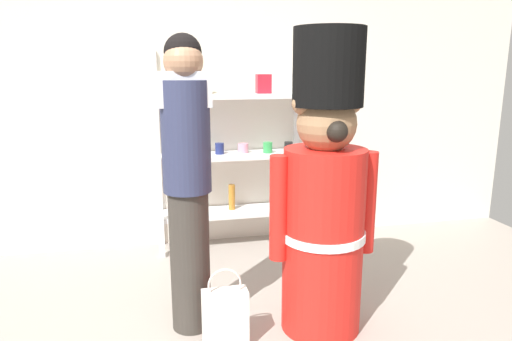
{
  "coord_description": "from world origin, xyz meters",
  "views": [
    {
      "loc": [
        -0.28,
        -1.9,
        1.58
      ],
      "look_at": [
        0.27,
        0.61,
        1.0
      ],
      "focal_mm": 31.79,
      "sensor_mm": 36.0,
      "label": 1
    }
  ],
  "objects_px": {
    "merchandise_shelf": "(230,150)",
    "teddy_bear_guard": "(324,199)",
    "person_shopper": "(187,176)",
    "shopping_bag": "(225,317)"
  },
  "relations": [
    {
      "from": "merchandise_shelf",
      "to": "shopping_bag",
      "type": "xyz_separation_m",
      "value": [
        -0.29,
        -1.54,
        -0.7
      ]
    },
    {
      "from": "person_shopper",
      "to": "shopping_bag",
      "type": "distance_m",
      "value": 0.84
    },
    {
      "from": "merchandise_shelf",
      "to": "shopping_bag",
      "type": "bearing_deg",
      "value": -100.51
    },
    {
      "from": "merchandise_shelf",
      "to": "teddy_bear_guard",
      "type": "relative_size",
      "value": 0.96
    },
    {
      "from": "teddy_bear_guard",
      "to": "person_shopper",
      "type": "xyz_separation_m",
      "value": [
        -0.78,
        0.18,
        0.14
      ]
    },
    {
      "from": "merchandise_shelf",
      "to": "teddy_bear_guard",
      "type": "distance_m",
      "value": 1.49
    },
    {
      "from": "merchandise_shelf",
      "to": "person_shopper",
      "type": "height_order",
      "value": "person_shopper"
    },
    {
      "from": "person_shopper",
      "to": "merchandise_shelf",
      "type": "bearing_deg",
      "value": 70.3
    },
    {
      "from": "merchandise_shelf",
      "to": "teddy_bear_guard",
      "type": "xyz_separation_m",
      "value": [
        0.33,
        -1.46,
        -0.05
      ]
    },
    {
      "from": "teddy_bear_guard",
      "to": "person_shopper",
      "type": "relative_size",
      "value": 1.02
    }
  ]
}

